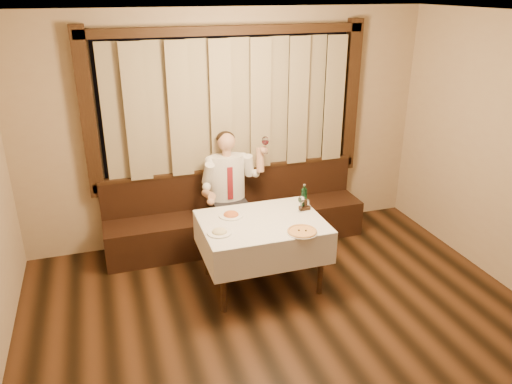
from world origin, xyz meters
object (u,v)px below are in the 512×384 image
object	(u,v)px
dining_table	(262,230)
cruet_caddy	(305,206)
banquette	(236,219)
pizza	(302,232)
seated_man	(229,183)
pasta_red	(231,213)
green_bottle	(304,198)
pasta_cream	(219,230)

from	to	relation	value
dining_table	cruet_caddy	bearing A→B (deg)	12.83
banquette	pizza	distance (m)	1.51
seated_man	pizza	bearing A→B (deg)	-73.55
pizza	seated_man	size ratio (longest dim) A/B	0.21
seated_man	pasta_red	bearing A→B (deg)	-103.86
pizza	cruet_caddy	bearing A→B (deg)	64.55
banquette	pizza	size ratio (longest dim) A/B	10.33
cruet_caddy	seated_man	world-z (taller)	seated_man
pasta_red	green_bottle	distance (m)	0.81
pizza	green_bottle	distance (m)	0.59
green_bottle	seated_man	distance (m)	1.01
banquette	seated_man	world-z (taller)	seated_man
pasta_red	pasta_cream	distance (m)	0.41
pasta_red	seated_man	size ratio (longest dim) A/B	0.18
dining_table	pasta_cream	bearing A→B (deg)	-163.83
pasta_cream	cruet_caddy	world-z (taller)	cruet_caddy
green_bottle	seated_man	size ratio (longest dim) A/B	0.20
pasta_red	seated_man	xyz separation A→B (m)	(0.18, 0.73, 0.04)
dining_table	green_bottle	size ratio (longest dim) A/B	4.41
pasta_cream	green_bottle	world-z (taller)	green_bottle
pizza	banquette	bearing A→B (deg)	101.74
pizza	green_bottle	world-z (taller)	green_bottle
cruet_caddy	pasta_red	bearing A→B (deg)	174.63
dining_table	pasta_red	world-z (taller)	pasta_red
pasta_red	green_bottle	world-z (taller)	green_bottle
dining_table	pasta_cream	world-z (taller)	pasta_cream
pasta_red	green_bottle	bearing A→B (deg)	-4.27
dining_table	pizza	distance (m)	0.49
pasta_red	pasta_cream	size ratio (longest dim) A/B	1.06
dining_table	green_bottle	world-z (taller)	green_bottle
banquette	dining_table	size ratio (longest dim) A/B	2.52
dining_table	pasta_cream	xyz separation A→B (m)	(-0.49, -0.14, 0.14)
pasta_cream	seated_man	size ratio (longest dim) A/B	0.17
banquette	seated_man	bearing A→B (deg)	-136.88
pasta_cream	seated_man	distance (m)	1.14
pasta_cream	green_bottle	xyz separation A→B (m)	(1.02, 0.29, 0.09)
pizza	seated_man	world-z (taller)	seated_man
banquette	pasta_red	size ratio (longest dim) A/B	12.28
dining_table	pizza	xyz separation A→B (m)	(0.29, -0.38, 0.12)
pizza	seated_man	bearing A→B (deg)	106.45
banquette	dining_table	bearing A→B (deg)	-90.00
green_bottle	seated_man	world-z (taller)	seated_man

